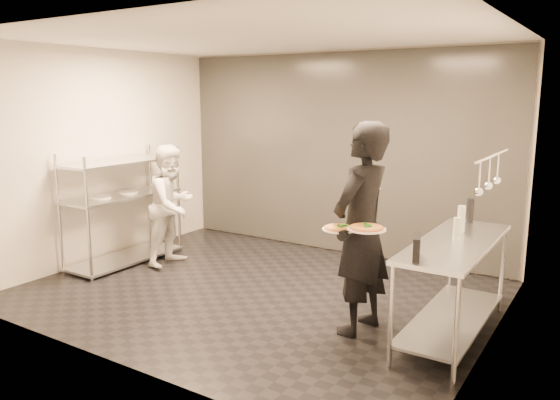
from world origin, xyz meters
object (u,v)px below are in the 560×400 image
Objects in this scene: waiter at (361,229)px; pos_monitor at (417,247)px; bottle_clear at (457,229)px; bottle_dark at (470,210)px; pass_rack at (123,205)px; salad_plate at (366,186)px; pizza_plate_near at (339,228)px; pizza_plate_far at (367,228)px; prep_counter at (454,272)px; bottle_green at (461,219)px; chef at (172,205)px.

waiter is 0.77m from pos_monitor.
bottle_clear is 0.79m from bottle_dark.
pass_rack is 5.87× the size of salad_plate.
pizza_plate_near is 1.11× the size of salad_plate.
bottle_clear is at bearing 44.70° from pizza_plate_far.
prep_counter is 0.92m from waiter.
pass_rack reaches higher than pos_monitor.
pizza_plate_far is at bearing 38.59° from waiter.
waiter is 0.26m from pizza_plate_near.
pizza_plate_near is 0.90× the size of pizza_plate_far.
pass_rack reaches higher than pizza_plate_far.
salad_plate is 0.94m from bottle_clear.
bottle_green is at bearing 137.77° from waiter.
bottle_green is at bearing 69.34° from pos_monitor.
waiter is (-0.78, -0.32, 0.36)m from prep_counter.
waiter is 5.91× the size of pizza_plate_far.
waiter is 7.25× the size of salad_plate.
prep_counter is 0.91m from bottle_dark.
bottle_dark is (0.81, 1.35, 0.01)m from pizza_plate_near.
chef reaches higher than bottle_green.
waiter reaches higher than bottle_green.
pizza_plate_far is 1.35× the size of bottle_dark.
pos_monitor is at bearing -91.57° from bottle_dark.
bottle_clear is (4.33, 0.02, 0.25)m from pass_rack.
prep_counter is 0.54m from bottle_green.
pos_monitor is (0.77, -0.75, -0.32)m from salad_plate.
pass_rack is 6.23× the size of bottle_green.
pizza_plate_far is at bearing -135.30° from bottle_clear.
pizza_plate_near is (2.84, -0.85, 0.24)m from chef.
pos_monitor is 1.27× the size of bottle_clear.
pos_monitor is at bearing -12.38° from pizza_plate_near.
chef is at bearing 26.32° from pass_rack.
pizza_plate_near is 0.79m from pos_monitor.
pass_rack is 4.34m from bottle_dark.
salad_plate reaches higher than pizza_plate_near.
pizza_plate_far is (-0.61, -0.59, 0.45)m from prep_counter.
bottle_dark is (-0.03, 0.47, -0.00)m from bottle_green.
pos_monitor is (-0.12, -0.72, 0.39)m from prep_counter.
salad_plate reaches higher than prep_counter.
bottle_clear is (0.89, -0.02, -0.31)m from salad_plate.
pos_monitor is 1.02× the size of bottle_green.
prep_counter is at bearing -84.40° from bottle_dark.
pos_monitor is at bearing -15.35° from pizza_plate_far.
pass_rack reaches higher than bottle_clear.
prep_counter is at bearing 31.77° from pizza_plate_near.
pizza_plate_near is at bearing -9.06° from pass_rack.
bottle_clear is at bearing 32.58° from pizza_plate_near.
salad_plate is at bearing 0.58° from pass_rack.
pass_rack is at bearing 170.94° from pizza_plate_near.
pass_rack is at bearing -175.56° from bottle_green.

